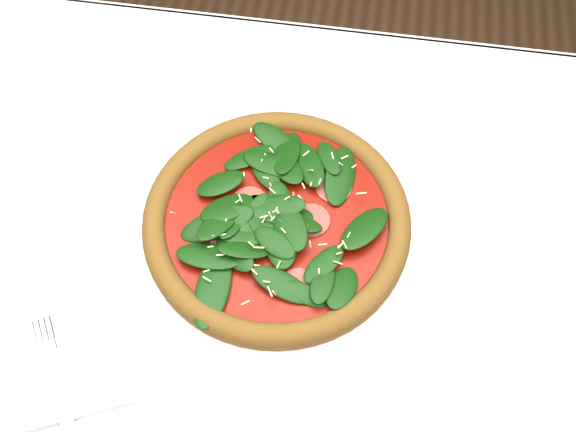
# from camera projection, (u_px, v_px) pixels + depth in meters

# --- Properties ---
(ground) EXTENTS (6.00, 6.00, 0.00)m
(ground) POSITION_uv_depth(u_px,v_px,m) (280.00, 413.00, 1.41)
(ground) COLOR brown
(ground) RESTS_ON ground
(dining_table) EXTENTS (1.21, 0.81, 0.75)m
(dining_table) POSITION_uv_depth(u_px,v_px,m) (274.00, 294.00, 0.85)
(dining_table) COLOR silver
(dining_table) RESTS_ON ground
(plate) EXTENTS (0.37, 0.37, 0.02)m
(plate) POSITION_uv_depth(u_px,v_px,m) (277.00, 226.00, 0.78)
(plate) COLOR white
(plate) RESTS_ON dining_table
(pizza) EXTENTS (0.33, 0.33, 0.04)m
(pizza) POSITION_uv_depth(u_px,v_px,m) (277.00, 217.00, 0.76)
(pizza) COLOR #945623
(pizza) RESTS_ON plate
(napkin) EXTENTS (0.16, 0.12, 0.01)m
(napkin) POSITION_uv_depth(u_px,v_px,m) (61.00, 391.00, 0.68)
(napkin) COLOR silver
(napkin) RESTS_ON dining_table
(fork) EXTENTS (0.09, 0.13, 0.00)m
(fork) POSITION_uv_depth(u_px,v_px,m) (53.00, 367.00, 0.69)
(fork) COLOR silver
(fork) RESTS_ON napkin
(saucer_far) EXTENTS (0.13, 0.13, 0.01)m
(saucer_far) POSITION_uv_depth(u_px,v_px,m) (558.00, 154.00, 0.84)
(saucer_far) COLOR white
(saucer_far) RESTS_ON dining_table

